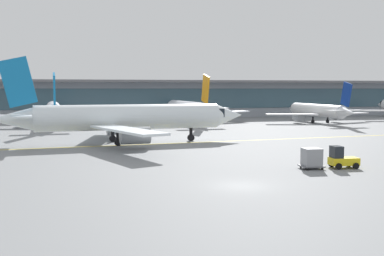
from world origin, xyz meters
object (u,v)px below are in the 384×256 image
(gate_airplane_4, at_px, (317,111))
(baggage_tug, at_px, (342,159))
(taxiing_regional_jet, at_px, (127,118))
(gate_airplane_2, at_px, (54,111))
(gate_airplane_3, at_px, (187,109))
(cargo_dolly_lead, at_px, (312,158))

(gate_airplane_4, height_order, baggage_tug, gate_airplane_4)
(gate_airplane_4, distance_m, taxiing_regional_jet, 52.87)
(gate_airplane_2, bearing_deg, gate_airplane_3, -88.51)
(taxiing_regional_jet, bearing_deg, gate_airplane_3, 60.05)
(taxiing_regional_jet, xyz_separation_m, cargo_dolly_lead, (15.07, -24.01, -2.41))
(baggage_tug, bearing_deg, gate_airplane_3, 96.22)
(gate_airplane_3, bearing_deg, cargo_dolly_lead, 174.49)
(gate_airplane_4, relative_size, cargo_dolly_lead, 12.09)
(baggage_tug, bearing_deg, gate_airplane_2, 122.16)
(gate_airplane_3, distance_m, baggage_tug, 59.19)
(gate_airplane_3, distance_m, gate_airplane_4, 28.65)
(gate_airplane_2, xyz_separation_m, gate_airplane_4, (55.76, -2.54, -0.42))
(gate_airplane_3, bearing_deg, gate_airplane_4, -105.96)
(taxiing_regional_jet, height_order, cargo_dolly_lead, taxiing_regional_jet)
(baggage_tug, bearing_deg, taxiing_regional_jet, 130.83)
(gate_airplane_2, distance_m, cargo_dolly_lead, 61.98)
(gate_airplane_2, height_order, gate_airplane_4, gate_airplane_2)
(baggage_tug, height_order, cargo_dolly_lead, baggage_tug)
(baggage_tug, bearing_deg, gate_airplane_4, 68.28)
(gate_airplane_4, height_order, cargo_dolly_lead, gate_airplane_4)
(gate_airplane_2, distance_m, baggage_tug, 63.50)
(gate_airplane_2, bearing_deg, taxiing_regional_jet, -164.55)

